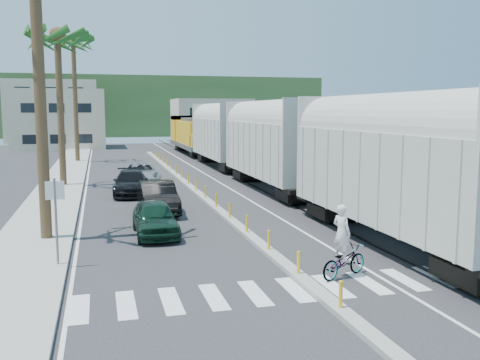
% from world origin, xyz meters
% --- Properties ---
extents(ground, '(140.00, 140.00, 0.00)m').
position_xyz_m(ground, '(0.00, 0.00, 0.00)').
color(ground, '#28282B').
rests_on(ground, ground).
extents(sidewalk, '(3.00, 90.00, 0.15)m').
position_xyz_m(sidewalk, '(-8.50, 25.00, 0.07)').
color(sidewalk, gray).
rests_on(sidewalk, ground).
extents(rails, '(1.56, 100.00, 0.06)m').
position_xyz_m(rails, '(5.00, 28.00, 0.03)').
color(rails, black).
rests_on(rails, ground).
extents(median, '(0.45, 60.00, 0.85)m').
position_xyz_m(median, '(0.00, 19.96, 0.09)').
color(median, gray).
rests_on(median, ground).
extents(crosswalk, '(14.00, 2.20, 0.01)m').
position_xyz_m(crosswalk, '(0.00, -2.00, 0.01)').
color(crosswalk, silver).
rests_on(crosswalk, ground).
extents(lane_markings, '(9.42, 90.00, 0.01)m').
position_xyz_m(lane_markings, '(-2.15, 25.00, 0.00)').
color(lane_markings, silver).
rests_on(lane_markings, ground).
extents(freight_train, '(3.00, 60.94, 5.85)m').
position_xyz_m(freight_train, '(5.00, 22.62, 2.91)').
color(freight_train, '#B5B2A6').
rests_on(freight_train, ground).
extents(palm_trees, '(3.50, 37.20, 13.75)m').
position_xyz_m(palm_trees, '(-8.10, 22.70, 10.81)').
color(palm_trees, brown).
rests_on(palm_trees, ground).
extents(street_sign, '(0.60, 0.08, 3.00)m').
position_xyz_m(street_sign, '(-7.30, 2.00, 1.97)').
color(street_sign, slate).
rests_on(street_sign, ground).
extents(buildings, '(38.00, 27.00, 10.00)m').
position_xyz_m(buildings, '(-6.41, 71.66, 4.36)').
color(buildings, '#B9AD93').
rests_on(buildings, ground).
extents(hillside, '(80.00, 20.00, 12.00)m').
position_xyz_m(hillside, '(0.00, 100.00, 6.00)').
color(hillside, '#385628').
rests_on(hillside, ground).
extents(car_lead, '(1.79, 4.29, 1.45)m').
position_xyz_m(car_lead, '(-3.71, 5.95, 0.73)').
color(car_lead, black).
rests_on(car_lead, ground).
extents(car_second, '(1.92, 4.92, 1.60)m').
position_xyz_m(car_second, '(-3.06, 10.88, 0.80)').
color(car_second, black).
rests_on(car_second, ground).
extents(car_third, '(2.83, 5.44, 1.49)m').
position_xyz_m(car_third, '(-4.04, 17.14, 0.75)').
color(car_third, black).
rests_on(car_third, ground).
extents(car_rear, '(2.49, 5.11, 1.40)m').
position_xyz_m(car_rear, '(-2.99, 22.59, 0.70)').
color(car_rear, '#A0A2A4').
rests_on(car_rear, ground).
extents(cyclist, '(2.14, 2.44, 2.31)m').
position_xyz_m(cyclist, '(1.38, -1.27, 0.72)').
color(cyclist, '#9EA0A5').
rests_on(cyclist, ground).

